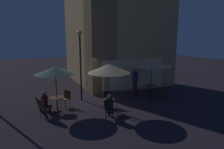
% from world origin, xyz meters
% --- Properties ---
extents(ground_plane, '(60.00, 60.00, 0.00)m').
position_xyz_m(ground_plane, '(0.00, 0.00, 0.00)').
color(ground_plane, '#2A232A').
extents(cafe_building, '(6.98, 8.56, 9.71)m').
position_xyz_m(cafe_building, '(3.04, 3.89, 4.85)').
color(cafe_building, tan).
rests_on(cafe_building, ground).
extents(street_lamp_near_corner, '(0.29, 0.29, 4.24)m').
position_xyz_m(street_lamp_near_corner, '(0.04, 0.57, 2.81)').
color(street_lamp_near_corner, black).
rests_on(street_lamp_near_corner, ground).
extents(menu_sandwich_board, '(0.66, 0.58, 0.84)m').
position_xyz_m(menu_sandwich_board, '(-2.33, -0.33, 0.43)').
color(menu_sandwich_board, black).
rests_on(menu_sandwich_board, ground).
extents(cafe_table_0, '(0.74, 0.74, 0.76)m').
position_xyz_m(cafe_table_0, '(4.37, -0.56, 0.56)').
color(cafe_table_0, black).
rests_on(cafe_table_0, ground).
extents(cafe_table_1, '(0.76, 0.76, 0.76)m').
position_xyz_m(cafe_table_1, '(-1.61, -0.72, 0.57)').
color(cafe_table_1, black).
rests_on(cafe_table_1, ground).
extents(cafe_table_2, '(0.60, 0.60, 0.71)m').
position_xyz_m(cafe_table_2, '(0.81, -1.94, 0.47)').
color(cafe_table_2, black).
rests_on(cafe_table_2, ground).
extents(patio_umbrella_0, '(2.46, 2.46, 2.44)m').
position_xyz_m(patio_umbrella_0, '(4.37, -0.56, 2.23)').
color(patio_umbrella_0, black).
rests_on(patio_umbrella_0, ground).
extents(patio_umbrella_1, '(2.07, 2.07, 2.37)m').
position_xyz_m(patio_umbrella_1, '(-1.61, -0.72, 2.17)').
color(patio_umbrella_1, black).
rests_on(patio_umbrella_1, ground).
extents(patio_umbrella_2, '(2.13, 2.13, 2.52)m').
position_xyz_m(patio_umbrella_2, '(0.81, -1.94, 2.29)').
color(patio_umbrella_2, black).
rests_on(patio_umbrella_2, ground).
extents(cafe_chair_0, '(0.55, 0.55, 0.92)m').
position_xyz_m(cafe_chair_0, '(5.04, -1.12, 0.55)').
color(cafe_chair_0, '#54361E').
rests_on(cafe_chair_0, ground).
extents(cafe_chair_1, '(0.58, 0.58, 0.92)m').
position_xyz_m(cafe_chair_1, '(-2.33, -1.24, 0.55)').
color(cafe_chair_1, '#52371B').
rests_on(cafe_chair_1, ground).
extents(cafe_chair_2, '(0.59, 0.59, 0.93)m').
position_xyz_m(cafe_chair_2, '(-1.03, -0.20, 0.56)').
color(cafe_chair_2, brown).
rests_on(cafe_chair_2, ground).
extents(cafe_chair_3, '(0.50, 0.50, 0.99)m').
position_xyz_m(cafe_chair_3, '(0.47, -2.74, 0.59)').
color(cafe_chair_3, black).
rests_on(cafe_chair_3, ground).
extents(cafe_chair_4, '(0.52, 0.52, 0.90)m').
position_xyz_m(cafe_chair_4, '(1.05, -1.13, 0.54)').
color(cafe_chair_4, black).
rests_on(cafe_chair_4, ground).
extents(patron_seated_0, '(0.50, 0.47, 1.28)m').
position_xyz_m(patron_seated_0, '(-2.21, -1.16, 0.72)').
color(patron_seated_0, '#441320').
rests_on(patron_seated_0, ground).
extents(patron_seated_1, '(0.43, 0.51, 1.20)m').
position_xyz_m(patron_seated_1, '(0.53, -2.60, 0.68)').
color(patron_seated_1, '#4D1D24').
rests_on(patron_seated_1, ground).
extents(patron_standing_2, '(0.36, 0.36, 1.79)m').
position_xyz_m(patron_standing_2, '(3.56, 0.11, 0.90)').
color(patron_standing_2, '#531E1C').
rests_on(patron_standing_2, ground).
extents(patron_standing_3, '(0.31, 0.31, 1.73)m').
position_xyz_m(patron_standing_3, '(1.49, 0.26, 0.88)').
color(patron_standing_3, slate).
rests_on(patron_standing_3, ground).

